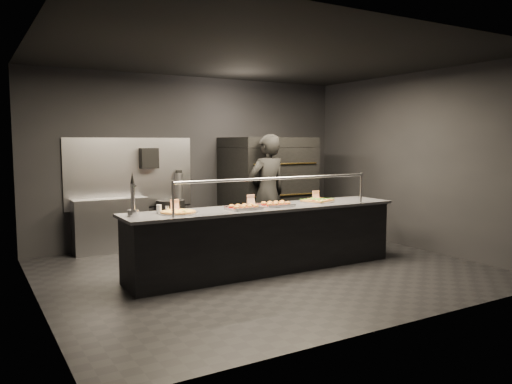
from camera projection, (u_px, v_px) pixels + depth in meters
room at (263, 166)px, 7.01m from camera, size 6.04×6.00×3.00m
service_counter at (266, 238)px, 7.09m from camera, size 4.10×0.78×1.37m
pizza_oven at (267, 188)px, 9.27m from camera, size 1.50×1.23×1.91m
prep_shelf at (111, 225)px, 8.27m from camera, size 1.20×0.35×0.90m
towel_dispenser at (149, 158)px, 8.57m from camera, size 0.30×0.20×0.35m
fire_extinguisher at (179, 185)px, 8.91m from camera, size 0.14×0.14×0.51m
beer_tap at (133, 204)px, 6.12m from camera, size 0.14×0.20×0.55m
round_pizza at (178, 212)px, 6.39m from camera, size 0.52×0.52×0.03m
slider_tray_a at (244, 207)px, 6.77m from camera, size 0.47×0.37×0.07m
slider_tray_b at (276, 204)px, 7.07m from camera, size 0.53×0.45×0.07m
square_pizza at (317, 200)px, 7.62m from camera, size 0.52×0.52×0.05m
condiment_jar at (161, 209)px, 6.39m from camera, size 0.17×0.07×0.11m
tent_cards at (251, 200)px, 7.23m from camera, size 2.47×0.04×0.15m
trash_bin at (171, 223)px, 8.70m from camera, size 0.49×0.49×0.82m
worker at (267, 193)px, 8.37m from camera, size 0.75×0.52×1.96m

